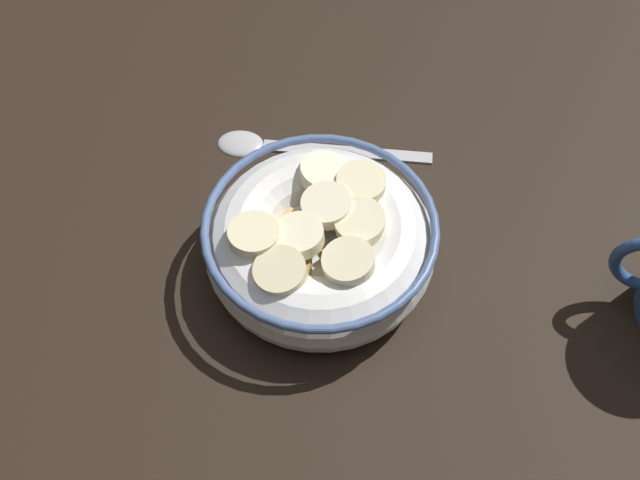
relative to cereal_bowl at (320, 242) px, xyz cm
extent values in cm
cube|color=black|center=(0.00, 0.00, -3.79)|extent=(94.77, 94.77, 2.00)
cylinder|color=white|center=(0.00, 0.00, -2.49)|extent=(8.48, 8.48, 0.60)
torus|color=white|center=(0.00, 0.00, -0.35)|extent=(15.42, 15.42, 4.88)
torus|color=#4C6699|center=(0.00, 0.00, 1.79)|extent=(15.56, 15.56, 0.60)
cylinder|color=white|center=(0.00, 0.00, 0.29)|extent=(12.49, 12.49, 0.40)
cube|color=#AD7F42|center=(0.19, -3.58, 1.10)|extent=(2.71, 2.75, 1.14)
cube|color=#B78947|center=(4.79, 1.12, 1.09)|extent=(2.47, 2.52, 1.04)
cube|color=#B78947|center=(0.69, 3.34, 0.86)|extent=(2.26, 2.17, 1.13)
cube|color=tan|center=(3.92, -3.34, 0.90)|extent=(2.35, 2.30, 1.03)
cube|color=tan|center=(-2.95, -0.58, 0.96)|extent=(2.81, 2.81, 0.99)
cube|color=tan|center=(1.95, 0.04, 0.88)|extent=(2.66, 2.64, 1.02)
cube|color=#AD7F42|center=(-2.53, -3.27, 0.88)|extent=(2.80, 2.82, 1.11)
cube|color=tan|center=(-3.14, 3.28, 0.92)|extent=(2.14, 2.13, 0.91)
cube|color=#AD7F42|center=(2.25, 2.12, 1.10)|extent=(2.83, 2.84, 1.07)
cube|color=tan|center=(-1.89, 1.33, 0.99)|extent=(2.76, 2.78, 1.06)
cube|color=tan|center=(-4.60, 0.68, 0.98)|extent=(2.78, 2.75, 1.13)
cube|color=tan|center=(-4.37, -2.49, 1.01)|extent=(2.32, 2.25, 1.09)
cube|color=tan|center=(4.08, 3.11, 1.10)|extent=(2.25, 2.31, 1.07)
cylinder|color=#F9EFC6|center=(1.04, 1.36, 2.18)|extent=(4.68, 4.65, 1.50)
cylinder|color=#F9EFC6|center=(1.01, -4.16, 1.92)|extent=(4.02, 4.02, 1.71)
cylinder|color=beige|center=(1.28, 4.21, 2.16)|extent=(4.04, 4.04, 1.65)
cylinder|color=#F4EABC|center=(-2.41, -0.90, 2.08)|extent=(4.56, 4.61, 1.40)
cylinder|color=#F9EFC6|center=(0.46, -1.45, 2.20)|extent=(3.64, 3.60, 1.36)
cylinder|color=#F4EABC|center=(-2.58, 2.31, 2.20)|extent=(4.75, 4.69, 1.71)
cylinder|color=beige|center=(3.68, 2.25, 2.35)|extent=(4.64, 4.68, 1.27)
cylinder|color=beige|center=(-1.67, -3.85, 2.19)|extent=(4.46, 4.46, 1.09)
ellipsoid|color=#B7B7BC|center=(9.02, -8.53, -2.39)|extent=(4.00, 3.29, 0.80)
cube|color=#B7B7BC|center=(0.96, -10.15, -2.61)|extent=(12.84, 3.51, 0.36)
camera|label=1|loc=(-8.83, 28.51, 45.37)|focal=45.84mm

